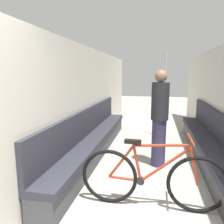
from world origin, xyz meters
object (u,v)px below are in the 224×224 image
object	(u,v)px
grab_pole_near	(165,97)
passenger_standing	(160,118)
bicycle	(151,179)
bench_seat_row_left	(94,140)
bench_seat_row_right	(210,147)

from	to	relation	value
grab_pole_near	passenger_standing	bearing A→B (deg)	-94.17
bicycle	passenger_standing	xyz separation A→B (m)	(0.09, 1.30, 0.50)
bench_seat_row_left	grab_pole_near	size ratio (longest dim) A/B	2.06
bicycle	bench_seat_row_left	bearing A→B (deg)	144.91
bench_seat_row_right	passenger_standing	xyz separation A→B (m)	(-0.92, -0.27, 0.57)
bench_seat_row_right	bench_seat_row_left	bearing A→B (deg)	180.00
bench_seat_row_right	passenger_standing	world-z (taller)	passenger_standing
bicycle	grab_pole_near	size ratio (longest dim) A/B	0.82
bicycle	grab_pole_near	world-z (taller)	grab_pole_near
passenger_standing	grab_pole_near	bearing A→B (deg)	-115.50
bench_seat_row_right	bicycle	world-z (taller)	bench_seat_row_right
bench_seat_row_right	grab_pole_near	bearing A→B (deg)	116.48
bench_seat_row_right	grab_pole_near	world-z (taller)	grab_pole_near
grab_pole_near	bicycle	bearing A→B (deg)	-94.03
bench_seat_row_right	bicycle	distance (m)	1.87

